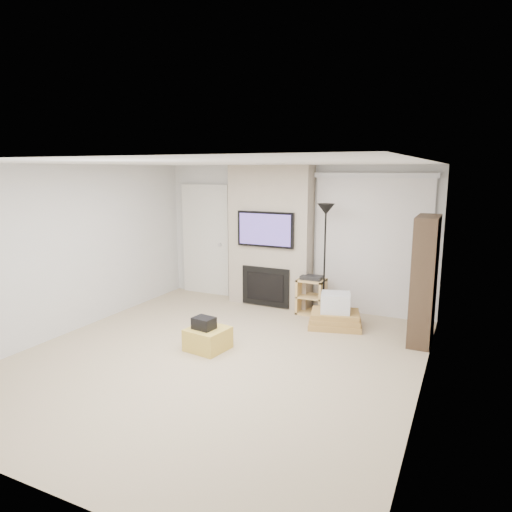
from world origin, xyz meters
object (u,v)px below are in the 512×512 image
at_px(ottoman, 208,339).
at_px(av_stand, 311,294).
at_px(box_stack, 335,314).
at_px(bookshelf, 424,280).
at_px(floor_lamp, 325,229).

bearing_deg(ottoman, av_stand, 70.13).
distance_m(ottoman, box_stack, 2.10).
relative_size(ottoman, box_stack, 0.54).
bearing_deg(av_stand, bookshelf, -16.86).
height_order(box_stack, bookshelf, bookshelf).
xyz_separation_m(ottoman, av_stand, (0.77, 2.12, 0.20)).
bearing_deg(ottoman, floor_lamp, 63.45).
relative_size(box_stack, bookshelf, 0.52).
distance_m(floor_lamp, av_stand, 1.17).
bearing_deg(floor_lamp, bookshelf, -16.03).
xyz_separation_m(ottoman, box_stack, (1.32, 1.64, 0.05)).
bearing_deg(box_stack, floor_lamp, 128.98).
height_order(ottoman, bookshelf, bookshelf).
distance_m(floor_lamp, box_stack, 1.37).
relative_size(ottoman, floor_lamp, 0.27).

